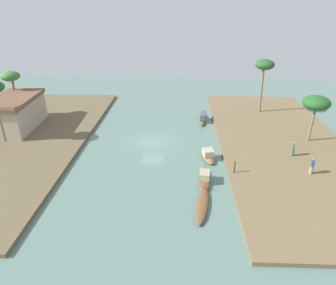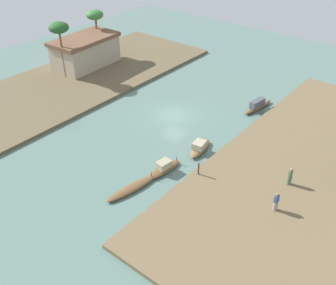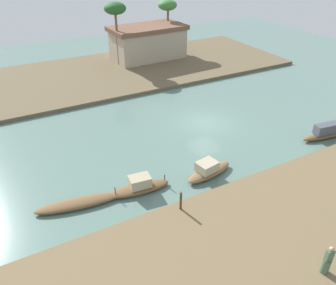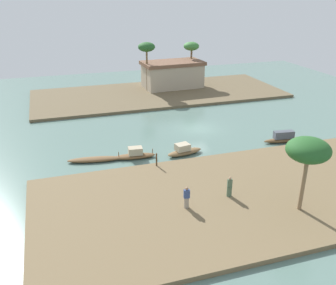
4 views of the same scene
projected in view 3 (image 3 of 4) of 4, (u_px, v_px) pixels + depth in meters
name	position (u px, v px, depth m)	size (l,w,h in m)	color
river_water	(205.00, 123.00, 29.10)	(68.64, 68.64, 0.00)	slate
riverbank_right	(135.00, 68.00, 40.74)	(37.41, 14.99, 0.37)	brown
sampan_downstream_large	(327.00, 132.00, 26.72)	(4.97, 1.51, 1.26)	brown
sampan_with_tall_canopy	(79.00, 203.00, 19.96)	(5.25, 1.88, 0.82)	brown
sampan_near_left_bank	(208.00, 170.00, 22.40)	(3.83, 1.72, 1.17)	brown
sampan_midstream	(139.00, 186.00, 21.03)	(4.13, 1.56, 1.11)	brown
person_on_near_bank	(327.00, 262.00, 15.34)	(0.46, 0.46, 1.66)	#4C664C
mooring_post	(181.00, 201.00, 19.00)	(0.14, 0.14, 1.22)	#4C3823
palm_tree_right_tall	(115.00, 10.00, 38.17)	(2.56, 2.56, 7.30)	brown
palm_tree_right_short	(167.00, 6.00, 43.49)	(2.50, 2.50, 6.71)	brown
riverside_building	(148.00, 42.00, 42.70)	(9.72, 5.61, 4.09)	tan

